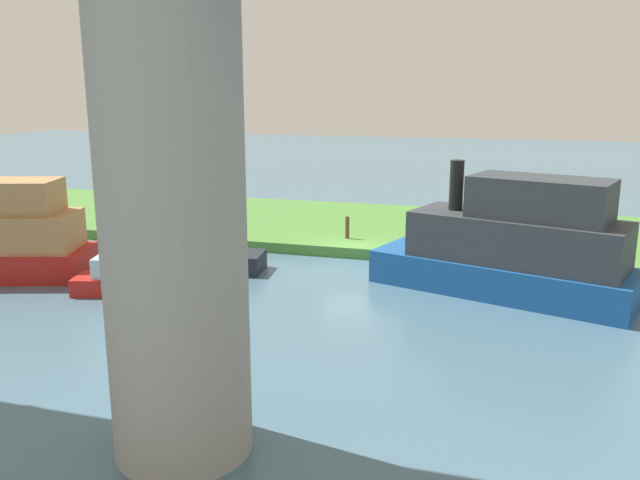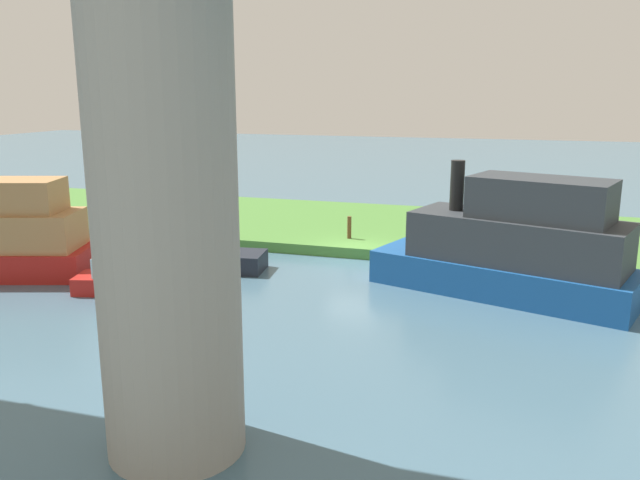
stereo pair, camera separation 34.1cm
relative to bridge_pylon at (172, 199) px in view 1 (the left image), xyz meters
name	(u,v)px [view 1 (the left image)]	position (x,y,z in m)	size (l,w,h in m)	color
ground_plane	(352,259)	(0.34, -16.65, -5.45)	(160.00, 160.00, 0.00)	#476B7F
grassy_bank	(379,228)	(0.34, -22.65, -5.20)	(80.00, 12.00, 0.50)	#4C8438
bridge_pylon	(172,199)	(0.00, 0.00, 0.00)	(2.91, 2.91, 10.91)	#9E998E
person_on_bank	(435,228)	(-3.11, -18.85, -4.25)	(0.50, 0.50, 1.39)	#2D334C
mooring_post	(347,227)	(1.09, -18.62, -4.41)	(0.20, 0.20, 1.09)	brown
skiff_small	(511,247)	(-6.56, -13.31, -3.62)	(10.19, 6.03, 4.94)	#195199
motorboat_red	(128,280)	(7.35, -9.30, -4.95)	(4.51, 2.55, 1.42)	red
motorboat_white	(200,256)	(6.23, -13.07, -4.84)	(5.35, 2.54, 1.71)	#1E232D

